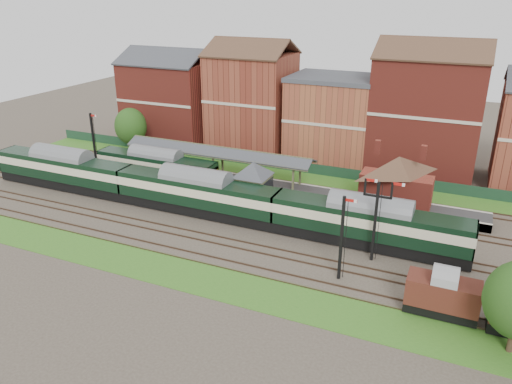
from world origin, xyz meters
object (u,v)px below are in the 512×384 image
at_px(signal_box, 253,185).
at_px(semaphore_bracket, 376,216).
at_px(dmu_train, 196,192).
at_px(platform_railcar, 156,166).

relative_size(signal_box, semaphore_bracket, 0.73).
bearing_deg(dmu_train, signal_box, 30.11).
xyz_separation_m(signal_box, dmu_train, (-5.60, -3.25, -0.56)).
xyz_separation_m(semaphore_bracket, platform_railcar, (-30.54, 9.00, -2.30)).
bearing_deg(platform_railcar, semaphore_bracket, -16.42).
bearing_deg(signal_box, semaphore_bracket, -20.92).
xyz_separation_m(signal_box, platform_railcar, (-15.50, 3.25, -0.86)).
height_order(dmu_train, platform_railcar, dmu_train).
height_order(signal_box, semaphore_bracket, semaphore_bracket).
relative_size(semaphore_bracket, platform_railcar, 0.47).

